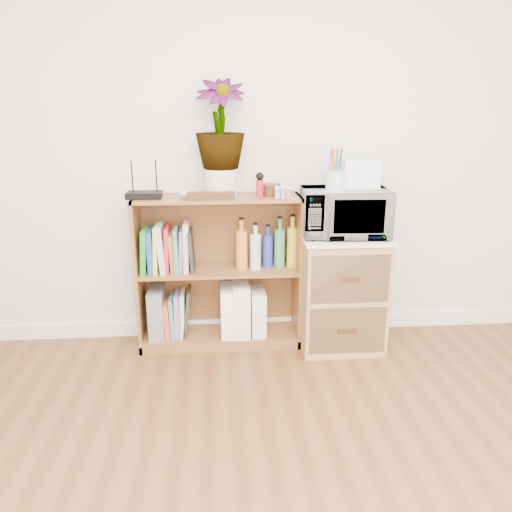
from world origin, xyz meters
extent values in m
cube|color=white|center=(0.00, 2.24, 0.05)|extent=(4.00, 0.02, 0.10)
cube|color=brown|center=(-0.35, 2.10, 0.47)|extent=(1.00, 0.30, 0.95)
cube|color=#9E7542|center=(0.40, 2.02, 0.35)|extent=(0.50, 0.45, 0.70)
imported|color=silver|center=(0.40, 2.02, 0.86)|extent=(0.52, 0.37, 0.28)
cylinder|color=silver|center=(0.32, 1.92, 1.06)|extent=(0.11, 0.11, 0.12)
cube|color=white|center=(0.49, 2.07, 1.08)|extent=(0.22, 0.18, 0.17)
cube|color=black|center=(-0.78, 2.08, 0.97)|extent=(0.20, 0.14, 0.04)
imported|color=silver|center=(-0.51, 2.07, 0.97)|extent=(0.13, 0.13, 0.03)
cylinder|color=silver|center=(-0.33, 2.12, 1.03)|extent=(0.19, 0.19, 0.16)
imported|color=#396E2C|center=(-0.33, 2.12, 1.37)|extent=(0.29, 0.29, 0.51)
cube|color=#38220F|center=(-0.39, 2.00, 0.97)|extent=(0.27, 0.07, 0.04)
cylinder|color=#AD1529|center=(-0.10, 2.06, 1.00)|extent=(0.04, 0.04, 0.10)
cylinder|color=#371E0F|center=(-0.03, 2.11, 0.98)|extent=(0.12, 0.12, 0.07)
cube|color=pink|center=(0.03, 2.01, 0.98)|extent=(0.12, 0.04, 0.06)
cube|color=slate|center=(-0.75, 2.10, 0.22)|extent=(0.09, 0.25, 0.31)
cube|color=white|center=(-0.30, 2.09, 0.22)|extent=(0.10, 0.25, 0.31)
cube|color=white|center=(-0.22, 2.09, 0.23)|extent=(0.10, 0.26, 0.33)
cube|color=white|center=(-0.11, 2.09, 0.21)|extent=(0.09, 0.23, 0.28)
cube|color=#228126|center=(-0.79, 2.10, 0.63)|extent=(0.05, 0.20, 0.27)
cube|color=#1A4D9F|center=(-0.76, 2.10, 0.63)|extent=(0.04, 0.20, 0.26)
cube|color=yellow|center=(-0.72, 2.10, 0.64)|extent=(0.03, 0.20, 0.28)
cube|color=beige|center=(-0.69, 2.10, 0.65)|extent=(0.05, 0.20, 0.29)
cube|color=red|center=(-0.66, 2.10, 0.64)|extent=(0.03, 0.20, 0.27)
cube|color=#B86320|center=(-0.63, 2.10, 0.62)|extent=(0.04, 0.20, 0.23)
cube|color=teal|center=(-0.60, 2.10, 0.63)|extent=(0.03, 0.20, 0.27)
cube|color=#8F6598|center=(-0.58, 2.10, 0.63)|extent=(0.04, 0.20, 0.25)
cube|color=beige|center=(-0.55, 2.10, 0.65)|extent=(0.04, 0.20, 0.30)
cube|color=black|center=(-0.52, 2.10, 0.62)|extent=(0.03, 0.20, 0.25)
cylinder|color=orange|center=(-0.21, 2.10, 0.66)|extent=(0.07, 0.07, 0.31)
cylinder|color=silver|center=(-0.13, 2.10, 0.64)|extent=(0.07, 0.07, 0.28)
cylinder|color=#2334A6|center=(-0.05, 2.10, 0.63)|extent=(0.06, 0.06, 0.26)
cylinder|color=#389A58|center=(0.03, 2.10, 0.65)|extent=(0.07, 0.07, 0.31)
cylinder|color=gold|center=(0.11, 2.10, 0.66)|extent=(0.07, 0.07, 0.32)
cube|color=#E95029|center=(-0.68, 2.10, 0.18)|extent=(0.04, 0.19, 0.22)
cube|color=teal|center=(-0.65, 2.10, 0.20)|extent=(0.03, 0.19, 0.25)
cube|color=#8F6FA7|center=(-0.62, 2.10, 0.21)|extent=(0.03, 0.19, 0.28)
cube|color=beige|center=(-0.59, 2.10, 0.21)|extent=(0.03, 0.19, 0.28)
cube|color=#292929|center=(-0.56, 2.10, 0.22)|extent=(0.06, 0.19, 0.30)
camera|label=1|loc=(-0.36, -0.85, 1.46)|focal=35.00mm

